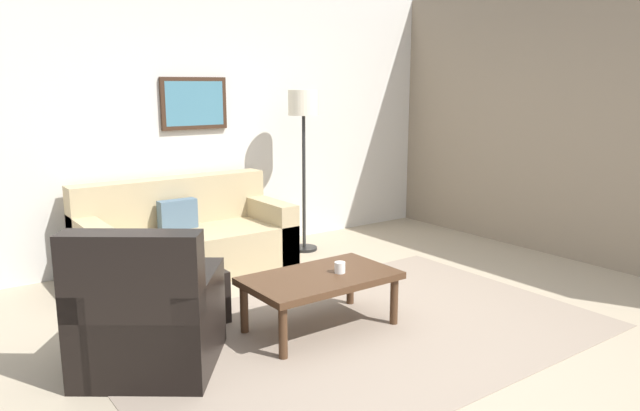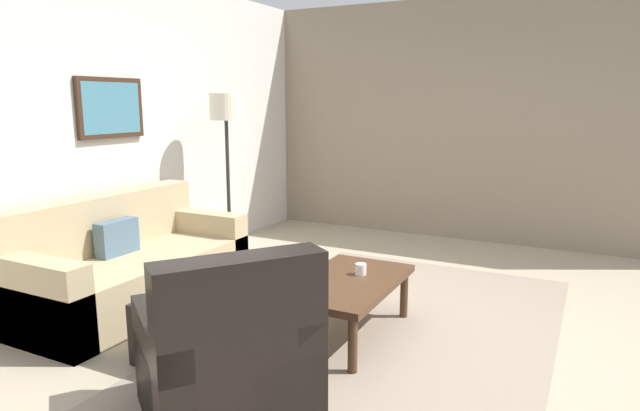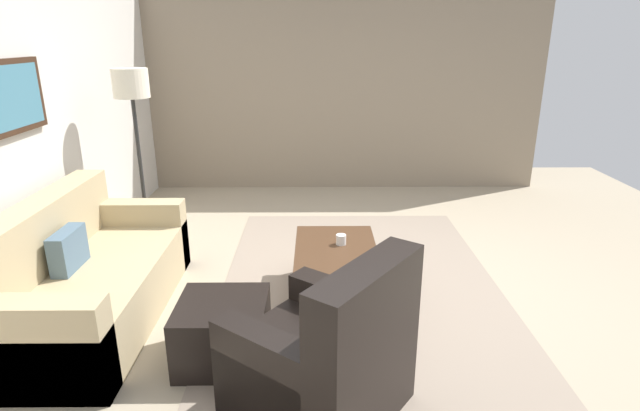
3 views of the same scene
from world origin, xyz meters
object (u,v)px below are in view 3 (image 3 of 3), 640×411
at_px(ottoman, 223,331).
at_px(lamp_standing, 133,102).
at_px(coffee_table, 336,258).
at_px(cup, 341,240).
at_px(framed_artwork, 15,96).
at_px(armchair_leather, 329,365).
at_px(couch_main, 79,281).

xyz_separation_m(ottoman, lamp_standing, (1.87, 1.07, 1.21)).
bearing_deg(lamp_standing, ottoman, -150.18).
relative_size(coffee_table, cup, 13.64).
xyz_separation_m(lamp_standing, framed_artwork, (-1.00, 0.48, 0.17)).
distance_m(armchair_leather, framed_artwork, 2.89).
bearing_deg(cup, couch_main, 101.73).
height_order(ottoman, framed_artwork, framed_artwork).
bearing_deg(armchair_leather, ottoman, 53.17).
xyz_separation_m(coffee_table, cup, (0.14, -0.04, 0.09)).
distance_m(coffee_table, framed_artwork, 2.60).
distance_m(ottoman, cup, 1.23).
xyz_separation_m(armchair_leather, ottoman, (0.50, 0.66, -0.11)).
bearing_deg(framed_artwork, coffee_table, -92.64).
height_order(couch_main, cup, couch_main).
distance_m(lamp_standing, framed_artwork, 1.12).
distance_m(cup, framed_artwork, 2.60).
relative_size(couch_main, armchair_leather, 1.72).
xyz_separation_m(couch_main, ottoman, (-0.51, -1.13, -0.10)).
bearing_deg(armchair_leather, couch_main, 60.68).
height_order(armchair_leather, cup, armchair_leather).
xyz_separation_m(couch_main, lamp_standing, (1.36, -0.06, 1.11)).
bearing_deg(couch_main, lamp_standing, -2.34).
xyz_separation_m(armchair_leather, coffee_table, (1.26, -0.09, 0.05)).
bearing_deg(coffee_table, cup, -16.57).
relative_size(cup, lamp_standing, 0.05).
distance_m(coffee_table, cup, 0.18).
height_order(couch_main, lamp_standing, lamp_standing).
bearing_deg(couch_main, armchair_leather, -119.32).
bearing_deg(ottoman, lamp_standing, 29.82).
bearing_deg(coffee_table, lamp_standing, 58.70).
bearing_deg(couch_main, cup, -78.27).
xyz_separation_m(armchair_leather, cup, (1.40, -0.13, 0.14)).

